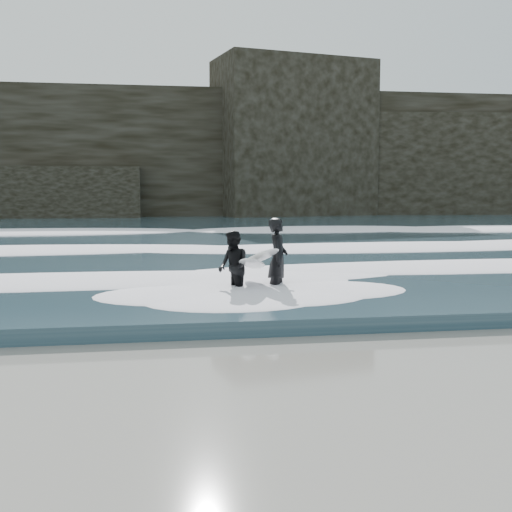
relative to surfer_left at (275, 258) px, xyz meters
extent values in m
plane|color=#876C58|center=(-0.62, -6.81, -0.92)|extent=(120.00, 120.00, 0.00)
cube|color=#2A4350|center=(-0.62, 22.19, -0.77)|extent=(90.00, 52.00, 0.30)
cube|color=black|center=(-0.62, 39.19, 4.08)|extent=(70.00, 9.00, 10.00)
ellipsoid|color=white|center=(-0.62, 2.19, -0.52)|extent=(60.00, 3.20, 0.20)
ellipsoid|color=white|center=(-0.62, 9.19, -0.50)|extent=(60.00, 4.00, 0.24)
ellipsoid|color=white|center=(-0.62, 18.19, -0.47)|extent=(60.00, 4.80, 0.30)
imported|color=black|center=(0.06, -0.01, -0.01)|extent=(0.63, 0.77, 1.83)
ellipsoid|color=white|center=(-0.34, 0.04, 0.03)|extent=(0.88, 1.90, 0.63)
imported|color=black|center=(-1.01, -0.38, -0.13)|extent=(0.80, 0.91, 1.58)
ellipsoid|color=white|center=(-0.59, -0.38, -0.07)|extent=(1.03, 2.06, 0.54)
camera|label=1|loc=(-2.73, -14.19, 1.61)|focal=45.00mm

